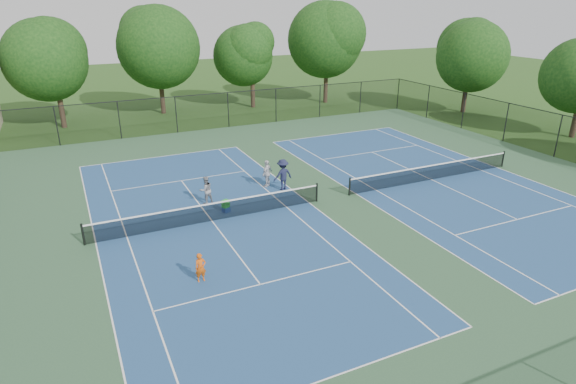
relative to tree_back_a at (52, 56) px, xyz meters
name	(u,v)px	position (x,y,z in m)	size (l,w,h in m)	color
ground	(333,198)	(13.00, -24.00, -6.04)	(140.00, 140.00, 0.00)	#234716
court_pad	(333,198)	(13.00, -24.00, -6.03)	(36.00, 36.00, 0.01)	#2E5136
tennis_court_left	(212,219)	(6.00, -24.00, -5.94)	(12.00, 23.83, 1.07)	navy
tennis_court_right	(432,178)	(20.00, -24.00, -5.94)	(12.00, 23.83, 1.07)	navy
perimeter_fence	(334,171)	(13.00, -24.00, -4.44)	(36.08, 36.08, 3.02)	black
tree_back_a	(52,56)	(0.00, 0.00, 0.00)	(6.80, 6.80, 9.15)	#2D2116
tree_back_b	(157,43)	(9.00, 2.00, 0.56)	(7.60, 7.60, 10.03)	#2D2116
tree_back_c	(252,52)	(18.00, 1.00, -0.56)	(6.00, 6.00, 8.40)	#2D2116
tree_back_d	(327,36)	(26.00, 0.00, 0.79)	(7.80, 7.80, 10.37)	#2D2116
tree_side_e	(471,51)	(36.00, -10.00, -0.23)	(6.60, 6.60, 8.87)	#2D2116
child_player	(201,268)	(4.01, -29.16, -5.44)	(0.44, 0.29, 1.21)	#DF550E
instructor	(206,190)	(6.42, -21.65, -5.26)	(0.75, 0.59, 1.55)	gray
bystander_a	(267,173)	(10.41, -20.71, -5.22)	(0.96, 0.40, 1.63)	silver
bystander_b	(283,175)	(11.02, -21.59, -5.11)	(1.20, 0.69, 1.85)	#1A1D39
ball_crate	(226,210)	(7.00, -23.21, -5.90)	(0.36, 0.31, 0.27)	#153E95
ball_hopper	(226,204)	(7.00, -23.21, -5.57)	(0.34, 0.28, 0.39)	green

